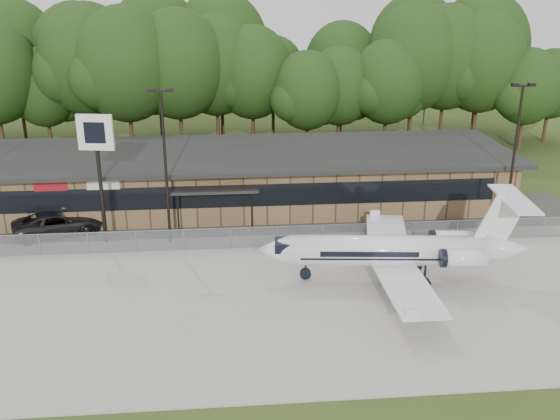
{
  "coord_description": "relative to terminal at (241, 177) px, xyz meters",
  "views": [
    {
      "loc": [
        -1.16,
        -22.19,
        16.26
      ],
      "look_at": [
        1.91,
        12.0,
        3.72
      ],
      "focal_mm": 40.0,
      "sensor_mm": 36.0,
      "label": 1
    }
  ],
  "objects": [
    {
      "name": "ground",
      "position": [
        0.0,
        -23.94,
        -2.18
      ],
      "size": [
        160.0,
        160.0,
        0.0
      ],
      "primitive_type": "plane",
      "color": "#2F3F16",
      "rests_on": "ground"
    },
    {
      "name": "apron",
      "position": [
        0.0,
        -15.94,
        -2.14
      ],
      "size": [
        64.0,
        18.0,
        0.08
      ],
      "primitive_type": "cube",
      "color": "#9E9B93",
      "rests_on": "ground"
    },
    {
      "name": "parking_lot",
      "position": [
        0.0,
        -4.44,
        -2.15
      ],
      "size": [
        50.0,
        9.0,
        0.06
      ],
      "primitive_type": "cube",
      "color": "#383835",
      "rests_on": "ground"
    },
    {
      "name": "terminal",
      "position": [
        0.0,
        0.0,
        0.0
      ],
      "size": [
        41.0,
        11.65,
        4.3
      ],
      "color": "brown",
      "rests_on": "ground"
    },
    {
      "name": "fence",
      "position": [
        0.0,
        -8.94,
        -1.4
      ],
      "size": [
        46.0,
        0.04,
        1.52
      ],
      "color": "gray",
      "rests_on": "ground"
    },
    {
      "name": "treeline",
      "position": [
        0.0,
        18.06,
        5.32
      ],
      "size": [
        72.0,
        12.0,
        15.0
      ],
      "primitive_type": null,
      "color": "black",
      "rests_on": "ground"
    },
    {
      "name": "radio_mast",
      "position": [
        22.0,
        24.06,
        10.32
      ],
      "size": [
        0.2,
        0.2,
        25.0
      ],
      "primitive_type": "cylinder",
      "color": "gray",
      "rests_on": "ground"
    },
    {
      "name": "light_pole_mid",
      "position": [
        -5.0,
        -7.44,
        3.8
      ],
      "size": [
        1.55,
        0.3,
        10.23
      ],
      "color": "black",
      "rests_on": "ground"
    },
    {
      "name": "light_pole_right",
      "position": [
        18.0,
        -7.44,
        3.8
      ],
      "size": [
        1.55,
        0.3,
        10.23
      ],
      "color": "black",
      "rests_on": "ground"
    },
    {
      "name": "business_jet",
      "position": [
        8.38,
        -14.39,
        -0.29
      ],
      "size": [
        15.7,
        14.02,
        5.28
      ],
      "rotation": [
        0.0,
        0.0,
        -0.1
      ],
      "color": "silver",
      "rests_on": "ground"
    },
    {
      "name": "suv",
      "position": [
        -12.73,
        -5.29,
        -1.36
      ],
      "size": [
        6.48,
        4.71,
        1.64
      ],
      "primitive_type": "imported",
      "rotation": [
        0.0,
        0.0,
        1.95
      ],
      "color": "#29282B",
      "rests_on": "ground"
    },
    {
      "name": "pole_sign",
      "position": [
        -9.22,
        -7.14,
        4.43
      ],
      "size": [
        2.27,
        0.62,
        8.63
      ],
      "rotation": [
        0.0,
        0.0,
        -0.16
      ],
      "color": "black",
      "rests_on": "ground"
    }
  ]
}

